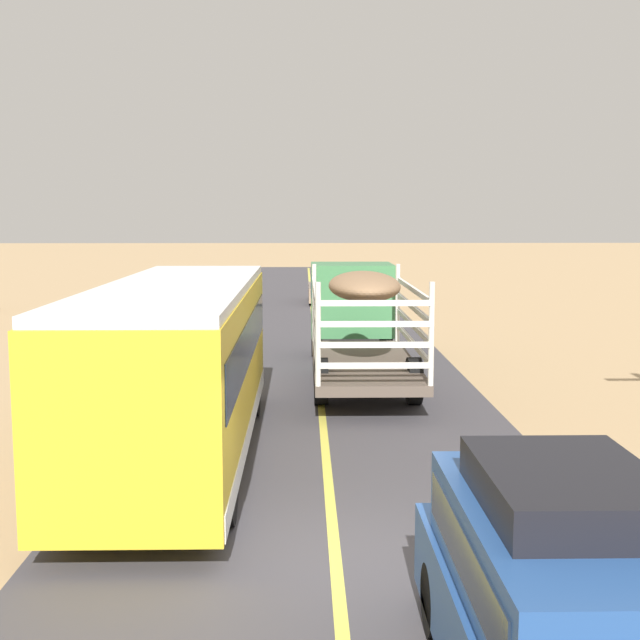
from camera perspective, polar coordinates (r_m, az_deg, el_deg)
The scene contains 7 objects.
ground_plane at distance 11.24m, azimuth 1.05°, elevation -15.99°, with size 240.00×240.00×0.00m, color tan.
road_surface at distance 11.24m, azimuth 1.05°, elevation -15.94°, with size 8.00×120.00×0.02m, color #423F44.
road_centre_line at distance 11.24m, azimuth 1.05°, elevation -15.88°, with size 0.16×117.60×0.00m, color #D8CC4C.
suv_near at distance 7.87m, azimuth 16.20°, elevation -17.72°, with size 1.90×4.62×2.29m.
livestock_truck at distance 23.80m, azimuth 2.46°, elevation 0.85°, with size 2.53×9.70×3.02m.
bus at distance 15.17m, azimuth -9.59°, elevation -3.07°, with size 2.54×10.00×3.21m.
car_far at distance 42.13m, azimuth 0.44°, elevation 2.14°, with size 1.80×4.40×1.46m.
Camera 1 is at (-0.40, -10.33, 4.43)m, focal length 46.77 mm.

